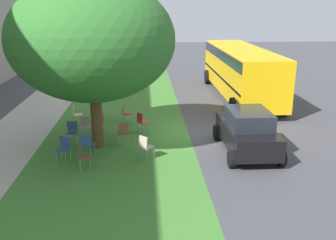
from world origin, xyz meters
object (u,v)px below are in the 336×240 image
at_px(chair_3, 64,147).
at_px(school_bus, 240,68).
at_px(chair_2, 123,131).
at_px(chair_6, 85,125).
at_px(chair_0, 98,122).
at_px(parked_car, 247,131).
at_px(chair_8, 72,130).
at_px(chair_5, 87,144).
at_px(chair_10, 82,155).
at_px(chair_9, 142,121).
at_px(chair_4, 145,145).
at_px(chair_1, 126,112).
at_px(street_tree, 92,40).
at_px(chair_7, 76,113).

distance_m(chair_3, school_bus, 12.46).
bearing_deg(chair_2, chair_6, 60.33).
relative_size(chair_0, parked_car, 0.24).
xyz_separation_m(chair_0, chair_2, (-1.32, -1.12, 0.00)).
bearing_deg(chair_0, chair_8, 139.91).
bearing_deg(chair_5, chair_8, 27.74).
relative_size(chair_6, chair_10, 1.00).
bearing_deg(chair_9, chair_4, -177.34).
bearing_deg(chair_1, chair_2, -179.43).
bearing_deg(chair_2, chair_4, -151.11).
height_order(street_tree, chair_6, street_tree).
bearing_deg(chair_10, chair_5, 0.13).
relative_size(chair_2, chair_3, 1.00).
bearing_deg(chair_6, chair_0, -51.02).
bearing_deg(chair_9, chair_6, 100.79).
xyz_separation_m(street_tree, parked_car, (-0.94, -5.62, -3.25)).
bearing_deg(chair_0, chair_7, 39.91).
xyz_separation_m(chair_8, school_bus, (7.25, -8.52, 1.24)).
bearing_deg(chair_10, chair_4, -69.44).
xyz_separation_m(chair_4, chair_10, (-0.79, 2.11, 0.00)).
bearing_deg(chair_6, chair_7, 20.59).
relative_size(chair_1, chair_3, 1.00).
height_order(chair_6, chair_10, same).
height_order(chair_2, chair_4, same).
xyz_separation_m(chair_4, chair_5, (0.30, 2.11, 0.00)).
relative_size(chair_3, chair_6, 1.00).
bearing_deg(chair_7, chair_0, -140.09).
height_order(chair_4, chair_10, same).
distance_m(chair_2, chair_9, 1.55).
distance_m(chair_3, chair_9, 4.01).
bearing_deg(chair_9, chair_10, 152.25).
relative_size(chair_4, chair_6, 1.00).
bearing_deg(chair_4, chair_5, 81.94).
bearing_deg(chair_4, chair_3, 89.66).
xyz_separation_m(chair_5, chair_7, (3.99, 1.05, 0.00)).
relative_size(chair_5, chair_10, 1.00).
relative_size(chair_1, chair_7, 1.00).
distance_m(chair_2, chair_4, 1.81).
xyz_separation_m(chair_9, parked_car, (-2.53, -3.91, 0.32)).
bearing_deg(chair_4, street_tree, 53.53).
relative_size(street_tree, chair_2, 7.18).
xyz_separation_m(chair_5, chair_9, (2.65, -1.97, 0.00)).
relative_size(chair_2, school_bus, 0.08).
distance_m(chair_2, chair_6, 1.86).
relative_size(chair_9, chair_10, 1.00).
bearing_deg(chair_3, school_bus, -43.14).
relative_size(chair_4, chair_8, 1.00).
bearing_deg(chair_10, street_tree, -6.80).
bearing_deg(chair_9, chair_0, 91.55).
distance_m(chair_4, parked_car, 3.81).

